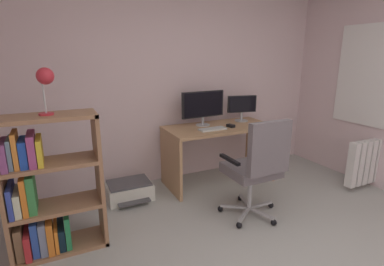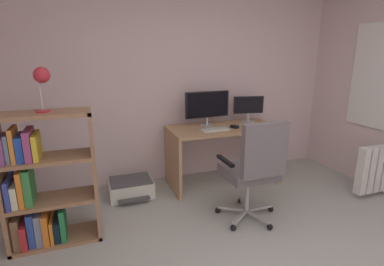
{
  "view_description": "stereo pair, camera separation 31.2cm",
  "coord_description": "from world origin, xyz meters",
  "views": [
    {
      "loc": [
        -1.42,
        -1.1,
        1.63
      ],
      "look_at": [
        -0.06,
        1.75,
        0.8
      ],
      "focal_mm": 27.74,
      "sensor_mm": 36.0,
      "label": 1
    },
    {
      "loc": [
        -1.14,
        -1.22,
        1.63
      ],
      "look_at": [
        -0.06,
        1.75,
        0.8
      ],
      "focal_mm": 27.74,
      "sensor_mm": 36.0,
      "label": 2
    }
  ],
  "objects": [
    {
      "name": "desk",
      "position": [
        0.47,
        2.05,
        0.55
      ],
      "size": [
        1.38,
        0.66,
        0.76
      ],
      "color": "tan",
      "rests_on": "ground"
    },
    {
      "name": "wall_back",
      "position": [
        0.0,
        2.51,
        1.28
      ],
      "size": [
        4.4,
        0.1,
        2.55
      ],
      "primitive_type": "cube",
      "color": "silver",
      "rests_on": "ground"
    },
    {
      "name": "keyboard",
      "position": [
        0.29,
        1.92,
        0.77
      ],
      "size": [
        0.35,
        0.14,
        0.02
      ],
      "primitive_type": "cube",
      "rotation": [
        0.0,
        0.0,
        0.04
      ],
      "color": "silver",
      "rests_on": "desk"
    },
    {
      "name": "printer",
      "position": [
        -0.72,
        2.08,
        0.1
      ],
      "size": [
        0.51,
        0.46,
        0.21
      ],
      "color": "white",
      "rests_on": "ground"
    },
    {
      "name": "office_chair",
      "position": [
        0.33,
        1.09,
        0.59
      ],
      "size": [
        0.61,
        0.63,
        1.05
      ],
      "color": "#B7BABC",
      "rests_on": "ground"
    },
    {
      "name": "desk_lamp",
      "position": [
        -1.45,
        1.43,
        1.45
      ],
      "size": [
        0.14,
        0.13,
        0.36
      ],
      "color": "red",
      "rests_on": "bookshelf"
    },
    {
      "name": "computer_mouse",
      "position": [
        0.57,
        1.95,
        0.77
      ],
      "size": [
        0.08,
        0.11,
        0.03
      ],
      "primitive_type": "cube",
      "rotation": [
        0.0,
        0.0,
        0.25
      ],
      "color": "black",
      "rests_on": "desk"
    },
    {
      "name": "monitor_main",
      "position": [
        0.3,
        2.18,
        1.02
      ],
      "size": [
        0.59,
        0.18,
        0.44
      ],
      "color": "#B2B5B7",
      "rests_on": "desk"
    },
    {
      "name": "monitor_secondary",
      "position": [
        0.89,
        2.18,
        0.97
      ],
      "size": [
        0.4,
        0.18,
        0.35
      ],
      "color": "#B2B5B7",
      "rests_on": "desk"
    },
    {
      "name": "bookshelf",
      "position": [
        -1.57,
        1.43,
        0.53
      ],
      "size": [
        0.75,
        0.33,
        1.18
      ],
      "color": "#9B6F4D",
      "rests_on": "ground"
    },
    {
      "name": "radiator",
      "position": [
        2.1,
        1.1,
        0.34
      ],
      "size": [
        0.73,
        0.1,
        0.56
      ],
      "color": "white",
      "rests_on": "ground"
    }
  ]
}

